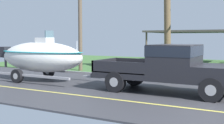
% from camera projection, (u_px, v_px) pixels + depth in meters
% --- Properties ---
extents(pickup_truck_towing, '(5.66, 2.07, 1.84)m').
position_uv_depth(pickup_truck_towing, '(174.00, 66.00, 10.98)').
color(pickup_truck_towing, black).
rests_on(pickup_truck_towing, ground).
extents(boat_on_trailer, '(6.09, 2.39, 2.43)m').
position_uv_depth(boat_on_trailer, '(41.00, 57.00, 14.22)').
color(boat_on_trailer, gray).
rests_on(boat_on_trailer, ground).
extents(carport_awning, '(6.81, 5.75, 2.65)m').
position_uv_depth(carport_awning, '(196.00, 32.00, 23.01)').
color(carport_awning, '#4C4238').
rests_on(carport_awning, ground).
extents(utility_pole, '(0.24, 1.80, 8.20)m').
position_uv_depth(utility_pole, '(80.00, 3.00, 17.90)').
color(utility_pole, brown).
rests_on(utility_pole, ground).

